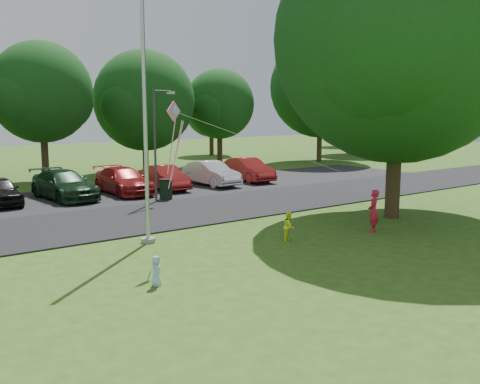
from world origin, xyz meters
TOP-DOWN VIEW (x-y plane):
  - ground at (0.00, 0.00)m, footprint 120.00×120.00m
  - park_road at (0.00, 9.00)m, footprint 60.00×6.00m
  - parking_strip at (0.00, 15.50)m, footprint 42.00×7.00m
  - flagpole at (-3.50, 5.00)m, footprint 0.50×0.50m
  - street_lamp at (0.68, 12.05)m, footprint 1.49×0.73m
  - trash_can at (1.22, 12.33)m, footprint 0.69×0.69m
  - big_tree at (6.77, 2.66)m, footprint 10.77×10.26m
  - tree_row at (1.59, 24.23)m, footprint 64.35×11.94m
  - horizon_trees at (4.06, 33.88)m, footprint 77.46×7.20m
  - parked_cars at (-0.60, 15.44)m, footprint 19.87×5.24m
  - woman at (4.01, 1.40)m, footprint 0.70×0.63m
  - child_yellow at (0.57, 2.26)m, footprint 0.64×0.62m
  - child_blue at (-5.44, 0.70)m, footprint 0.45×0.47m
  - kite at (-3.38, 2.85)m, footprint 7.90×1.77m

SIDE VIEW (x-z plane):
  - ground at x=0.00m, z-range 0.00..0.00m
  - park_road at x=0.00m, z-range 0.00..0.06m
  - parking_strip at x=0.00m, z-range 0.00..0.06m
  - child_blue at x=-5.44m, z-range 0.00..0.82m
  - child_yellow at x=0.57m, z-range 0.00..1.05m
  - trash_can at x=1.22m, z-range 0.00..1.09m
  - parked_cars at x=-0.60m, z-range 0.03..1.48m
  - woman at x=4.01m, z-range 0.00..1.61m
  - street_lamp at x=0.68m, z-range 0.56..6.16m
  - kite at x=-3.38m, z-range 2.53..5.53m
  - flagpole at x=-3.50m, z-range -0.83..9.17m
  - horizon_trees at x=4.06m, z-range 0.79..7.81m
  - tree_row at x=1.59m, z-range 0.27..11.15m
  - big_tree at x=6.77m, z-range 0.88..13.48m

